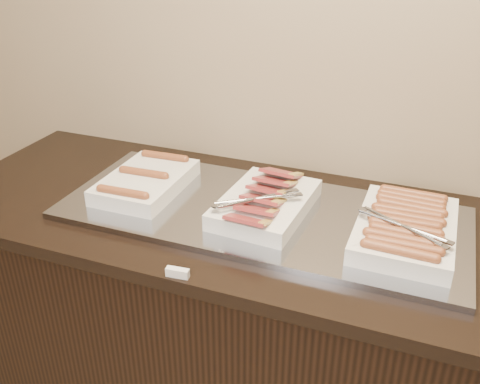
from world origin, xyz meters
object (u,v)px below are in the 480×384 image
(dish_center, at_px, (265,203))
(warming_tray, at_px, (261,213))
(dish_left, at_px, (146,181))
(dish_right, at_px, (405,227))
(counter, at_px, (257,330))

(dish_center, bearing_deg, warming_tray, 167.60)
(dish_left, distance_m, dish_right, 0.81)
(counter, relative_size, dish_right, 5.35)
(dish_left, xyz_separation_m, dish_right, (0.81, -0.00, 0.01))
(dish_right, bearing_deg, warming_tray, 179.84)
(dish_left, xyz_separation_m, dish_center, (0.40, -0.00, 0.00))
(warming_tray, xyz_separation_m, dish_left, (-0.39, -0.00, 0.04))
(counter, xyz_separation_m, warming_tray, (0.00, 0.00, 0.46))
(warming_tray, relative_size, dish_right, 3.12)
(counter, height_order, dish_right, dish_right)
(counter, height_order, warming_tray, warming_tray)
(counter, xyz_separation_m, dish_left, (-0.39, -0.00, 0.50))
(warming_tray, relative_size, dish_left, 3.53)
(dish_center, bearing_deg, counter, 171.33)
(dish_right, bearing_deg, dish_left, -179.94)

